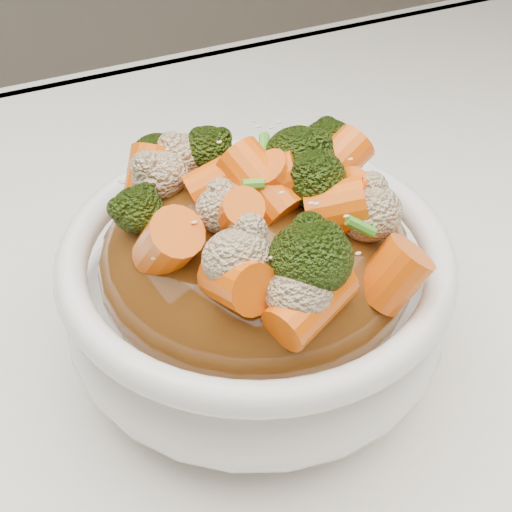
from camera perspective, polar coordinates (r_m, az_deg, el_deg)
name	(u,v)px	position (r m, az deg, el deg)	size (l,w,h in m)	color
tablecloth	(242,372)	(0.52, -1.03, -8.45)	(1.20, 0.80, 0.04)	white
bowl	(256,299)	(0.48, 0.00, -3.13)	(0.23, 0.23, 0.09)	white
sauce_base	(256,260)	(0.45, 0.00, -0.30)	(0.18, 0.18, 0.10)	#5D3310
carrots	(256,166)	(0.41, 0.00, 6.56)	(0.18, 0.18, 0.05)	#EC5C07
broccoli	(256,168)	(0.41, 0.00, 6.44)	(0.18, 0.18, 0.05)	black
cauliflower	(256,171)	(0.42, 0.00, 6.20)	(0.18, 0.18, 0.04)	beige
scallions	(256,164)	(0.41, 0.00, 6.69)	(0.14, 0.14, 0.02)	#3F8D20
sesame_seeds	(256,164)	(0.41, 0.00, 6.69)	(0.16, 0.16, 0.01)	beige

